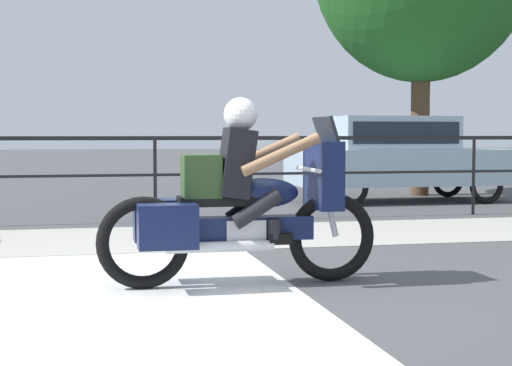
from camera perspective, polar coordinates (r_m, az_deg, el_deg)
ground_plane at (r=6.51m, az=-3.16°, el=-7.91°), size 120.00×120.00×0.00m
sidewalk_band at (r=9.84m, az=-6.37°, el=-3.97°), size 44.00×2.40×0.01m
crosswalk_band at (r=6.24m, az=-10.92°, el=-8.45°), size 3.18×6.00×0.01m
fence_railing at (r=11.56m, az=-7.36°, el=2.06°), size 36.00×0.05×1.26m
motorcycle at (r=6.69m, az=-1.23°, el=-1.48°), size 2.43×0.76×1.61m
parked_car at (r=15.16m, az=10.31°, el=2.11°), size 4.27×1.71×1.62m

